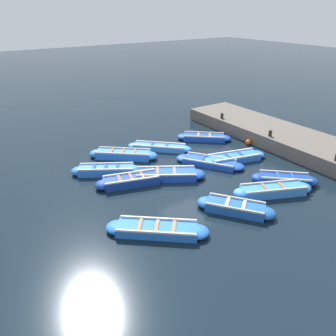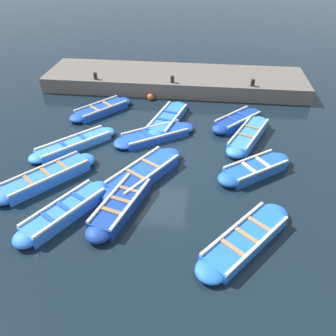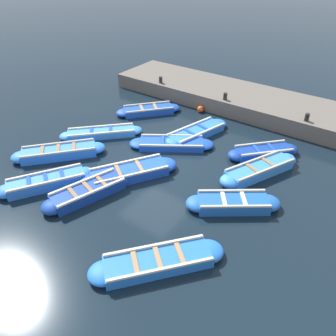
# 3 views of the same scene
# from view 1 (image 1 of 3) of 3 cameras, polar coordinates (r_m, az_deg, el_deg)

# --- Properties ---
(ground_plane) EXTENTS (120.00, 120.00, 0.00)m
(ground_plane) POSITION_cam_1_polar(r_m,az_deg,el_deg) (16.59, 3.81, -1.05)
(ground_plane) COLOR black
(boat_alongside) EXTENTS (3.54, 3.14, 0.40)m
(boat_alongside) POSITION_cam_1_polar(r_m,az_deg,el_deg) (12.38, -1.92, -10.63)
(boat_alongside) COLOR blue
(boat_alongside) RESTS_ON ground
(boat_outer_right) EXTENTS (2.79, 2.65, 0.45)m
(boat_outer_right) POSITION_cam_1_polar(r_m,az_deg,el_deg) (16.59, 19.62, -1.89)
(boat_outer_right) COLOR navy
(boat_outer_right) RESTS_ON ground
(boat_tucked) EXTENTS (3.83, 1.79, 0.40)m
(boat_tucked) POSITION_cam_1_polar(r_m,az_deg,el_deg) (18.30, 11.45, 1.76)
(boat_tucked) COLOR blue
(boat_tucked) RESTS_ON ground
(boat_centre) EXTENTS (3.48, 1.73, 0.46)m
(boat_centre) POSITION_cam_1_polar(r_m,az_deg,el_deg) (15.61, -6.45, -2.19)
(boat_centre) COLOR navy
(boat_centre) RESTS_ON ground
(boat_mid_row) EXTENTS (3.75, 2.83, 0.45)m
(boat_mid_row) POSITION_cam_1_polar(r_m,az_deg,el_deg) (16.07, -0.34, -1.18)
(boat_mid_row) COLOR #1947B7
(boat_mid_row) RESTS_ON ground
(boat_inner_gap) EXTENTS (3.13, 2.83, 0.39)m
(boat_inner_gap) POSITION_cam_1_polar(r_m,az_deg,el_deg) (20.94, 6.29, 5.32)
(boat_inner_gap) COLOR #1947B7
(boat_inner_gap) RESTS_ON ground
(boat_bow_out) EXTENTS (3.44, 3.10, 0.46)m
(boat_bow_out) POSITION_cam_1_polar(r_m,az_deg,el_deg) (18.43, -7.81, 2.34)
(boat_bow_out) COLOR blue
(boat_bow_out) RESTS_ON ground
(boat_end_of_row) EXTENTS (3.66, 2.20, 0.46)m
(boat_end_of_row) POSITION_cam_1_polar(r_m,az_deg,el_deg) (15.44, 17.78, -3.73)
(boat_end_of_row) COLOR #3884E0
(boat_end_of_row) RESTS_ON ground
(boat_outer_left) EXTENTS (2.82, 3.59, 0.35)m
(boat_outer_left) POSITION_cam_1_polar(r_m,az_deg,el_deg) (17.62, 7.23, 1.03)
(boat_outer_left) COLOR #1947B7
(boat_outer_left) RESTS_ON ground
(boat_drifting) EXTENTS (3.38, 2.45, 0.45)m
(boat_drifting) POSITION_cam_1_polar(r_m,az_deg,el_deg) (16.78, -10.70, -0.39)
(boat_drifting) COLOR blue
(boat_drifting) RESTS_ON ground
(boat_far_corner) EXTENTS (2.58, 3.08, 0.44)m
(boat_far_corner) POSITION_cam_1_polar(r_m,az_deg,el_deg) (13.82, 11.64, -6.77)
(boat_far_corner) COLOR #1E59AD
(boat_far_corner) RESTS_ON ground
(boat_stern_in) EXTENTS (3.22, 3.14, 0.37)m
(boat_stern_in) POSITION_cam_1_polar(r_m,az_deg,el_deg) (19.33, -1.51, 3.62)
(boat_stern_in) COLOR #3884E0
(boat_stern_in) RESTS_ON ground
(quay_wall) EXTENTS (3.50, 14.30, 0.79)m
(quay_wall) POSITION_cam_1_polar(r_m,az_deg,el_deg) (21.37, 19.58, 5.01)
(quay_wall) COLOR #605951
(quay_wall) RESTS_ON ground
(bollard_mid_north) EXTENTS (0.20, 0.20, 0.35)m
(bollard_mid_north) POSITION_cam_1_polar(r_m,az_deg,el_deg) (20.12, 17.38, 5.79)
(bollard_mid_north) COLOR black
(bollard_mid_north) RESTS_ON quay_wall
(bollard_mid_south) EXTENTS (0.20, 0.20, 0.35)m
(bollard_mid_south) POSITION_cam_1_polar(r_m,az_deg,el_deg) (22.73, 9.39, 8.95)
(bollard_mid_south) COLOR black
(bollard_mid_south) RESTS_ON quay_wall
(buoy_orange_near) EXTENTS (0.34, 0.34, 0.34)m
(buoy_orange_near) POSITION_cam_1_polar(r_m,az_deg,el_deg) (20.63, 13.79, 4.38)
(buoy_orange_near) COLOR #E05119
(buoy_orange_near) RESTS_ON ground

